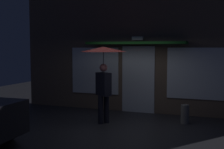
% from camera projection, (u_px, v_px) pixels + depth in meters
% --- Properties ---
extents(ground_plane, '(18.00, 18.00, 0.00)m').
position_uv_depth(ground_plane, '(116.00, 128.00, 8.14)').
color(ground_plane, '#26262B').
extents(building_facade, '(8.45, 1.00, 4.33)m').
position_uv_depth(building_facade, '(140.00, 48.00, 10.14)').
color(building_facade, brown).
rests_on(building_facade, ground).
extents(person_with_umbrella, '(1.30, 1.30, 2.17)m').
position_uv_depth(person_with_umbrella, '(103.00, 63.00, 8.53)').
color(person_with_umbrella, black).
rests_on(person_with_umbrella, ground).
extents(sidewalk_bollard, '(0.23, 0.23, 0.54)m').
position_uv_depth(sidewalk_bollard, '(185.00, 114.00, 8.62)').
color(sidewalk_bollard, slate).
rests_on(sidewalk_bollard, ground).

